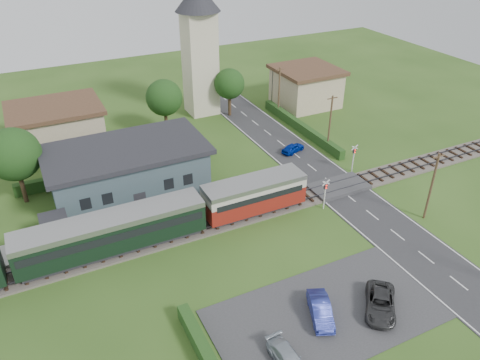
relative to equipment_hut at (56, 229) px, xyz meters
name	(u,v)px	position (x,y,z in m)	size (l,w,h in m)	color
ground	(265,223)	(18.00, -5.20, -1.75)	(120.00, 120.00, 0.00)	#2D4C19
railway_track	(255,211)	(18.00, -3.20, -1.64)	(76.00, 3.20, 0.49)	#4C443D
road	(350,198)	(28.00, -5.20, -1.72)	(6.00, 70.00, 0.05)	#28282B
car_park	(325,314)	(16.50, -17.20, -1.71)	(17.00, 9.00, 0.08)	#333335
crossing_deck	(339,187)	(28.00, -3.20, -1.52)	(6.20, 3.40, 0.45)	#333335
platform	(147,220)	(8.00, 0.00, -1.52)	(30.00, 3.00, 0.45)	gray
equipment_hut	(56,229)	(0.00, 0.00, 0.00)	(2.30, 2.30, 2.55)	beige
station_building	(128,170)	(8.00, 5.79, 0.95)	(16.00, 9.00, 5.30)	#3B4F58
train	(73,242)	(1.07, -3.20, 0.43)	(43.20, 2.90, 3.40)	#232328
church_tower	(199,40)	(23.00, 22.80, 8.48)	(6.00, 6.00, 17.60)	beige
house_west	(58,127)	(3.00, 19.80, 1.04)	(10.80, 8.80, 5.50)	tan
house_east	(306,86)	(38.00, 18.80, 1.05)	(8.80, 8.80, 5.50)	tan
hedge_carpark	(206,357)	(7.00, -17.20, -1.15)	(0.80, 9.00, 1.20)	#193814
hedge_roadside	(301,127)	(32.20, 10.80, -1.15)	(0.80, 18.00, 1.20)	#193814
hedge_station	(120,168)	(8.00, 10.30, -1.10)	(22.00, 0.80, 1.30)	#193814
tree_a	(14,155)	(-2.00, 8.80, 3.63)	(5.20, 5.20, 8.00)	#332316
tree_b	(164,98)	(16.00, 17.80, 3.27)	(4.60, 4.60, 7.34)	#332316
tree_c	(229,84)	(26.00, 19.80, 2.91)	(4.20, 4.20, 6.78)	#332316
utility_pole_b	(432,186)	(32.20, -11.20, 1.88)	(1.40, 0.22, 7.00)	#473321
utility_pole_c	(330,123)	(32.20, 4.80, 1.88)	(1.40, 0.22, 7.00)	#473321
utility_pole_d	(279,91)	(32.20, 16.80, 1.88)	(1.40, 0.22, 7.00)	#473321
crossing_signal_near	(325,190)	(24.40, -5.61, 0.39)	(0.84, 0.28, 3.28)	silver
crossing_signal_far	(354,154)	(31.60, -0.81, 0.39)	(0.84, 0.28, 3.28)	silver
streetlamp_east	(272,82)	(34.00, 21.80, 1.29)	(0.30, 0.30, 5.15)	#3F3F47
car_on_road	(293,148)	(28.05, 6.09, -1.15)	(1.28, 3.19, 1.09)	#01219B
car_park_blue	(321,310)	(15.99, -17.22, -1.01)	(1.38, 3.97, 1.31)	navy
car_park_silver	(288,358)	(11.72, -19.70, -1.12)	(1.53, 3.77, 1.09)	#A0ABB5
car_park_dark	(380,303)	(20.36, -18.63, -1.03)	(2.11, 4.57, 1.27)	#2E2E2F
pedestrian_near	(205,199)	(13.75, -0.69, -0.48)	(0.60, 0.39, 1.64)	gray
pedestrian_far	(94,229)	(3.10, -0.80, -0.45)	(0.82, 0.64, 1.69)	gray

